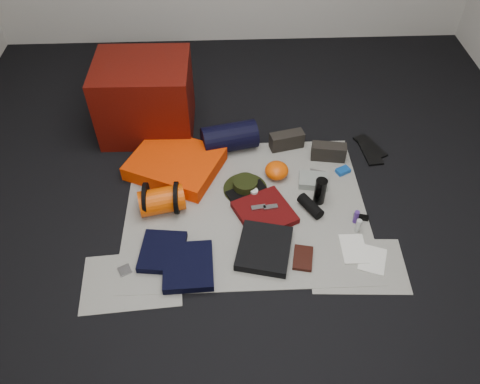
{
  "coord_description": "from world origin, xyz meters",
  "views": [
    {
      "loc": [
        -0.13,
        -2.08,
        2.37
      ],
      "look_at": [
        -0.04,
        0.05,
        0.1
      ],
      "focal_mm": 35.0,
      "sensor_mm": 36.0,
      "label": 1
    }
  ],
  "objects_px": {
    "stuff_sack": "(162,201)",
    "paperback_book": "(303,258)",
    "sleeping_pad": "(175,164)",
    "navy_duffel": "(230,137)",
    "red_cabinet": "(145,98)",
    "water_bottle": "(320,191)",
    "compact_camera": "(317,175)"
  },
  "relations": [
    {
      "from": "paperback_book",
      "to": "red_cabinet",
      "type": "bearing_deg",
      "value": 139.92
    },
    {
      "from": "red_cabinet",
      "to": "compact_camera",
      "type": "height_order",
      "value": "red_cabinet"
    },
    {
      "from": "red_cabinet",
      "to": "paperback_book",
      "type": "relative_size",
      "value": 3.88
    },
    {
      "from": "paperback_book",
      "to": "compact_camera",
      "type": "bearing_deg",
      "value": 86.21
    },
    {
      "from": "red_cabinet",
      "to": "paperback_book",
      "type": "height_order",
      "value": "red_cabinet"
    },
    {
      "from": "stuff_sack",
      "to": "navy_duffel",
      "type": "relative_size",
      "value": 0.73
    },
    {
      "from": "red_cabinet",
      "to": "sleeping_pad",
      "type": "xyz_separation_m",
      "value": [
        0.23,
        -0.5,
        -0.23
      ]
    },
    {
      "from": "compact_camera",
      "to": "navy_duffel",
      "type": "bearing_deg",
      "value": 171.34
    },
    {
      "from": "sleeping_pad",
      "to": "paperback_book",
      "type": "height_order",
      "value": "sleeping_pad"
    },
    {
      "from": "sleeping_pad",
      "to": "stuff_sack",
      "type": "xyz_separation_m",
      "value": [
        -0.07,
        -0.39,
        0.03
      ]
    },
    {
      "from": "red_cabinet",
      "to": "compact_camera",
      "type": "xyz_separation_m",
      "value": [
        1.24,
        -0.63,
        -0.26
      ]
    },
    {
      "from": "sleeping_pad",
      "to": "water_bottle",
      "type": "distance_m",
      "value": 1.05
    },
    {
      "from": "stuff_sack",
      "to": "sleeping_pad",
      "type": "bearing_deg",
      "value": 80.41
    },
    {
      "from": "stuff_sack",
      "to": "compact_camera",
      "type": "relative_size",
      "value": 2.61
    },
    {
      "from": "red_cabinet",
      "to": "water_bottle",
      "type": "bearing_deg",
      "value": -34.18
    },
    {
      "from": "sleeping_pad",
      "to": "paperback_book",
      "type": "relative_size",
      "value": 3.39
    },
    {
      "from": "red_cabinet",
      "to": "paperback_book",
      "type": "distance_m",
      "value": 1.71
    },
    {
      "from": "sleeping_pad",
      "to": "red_cabinet",
      "type": "bearing_deg",
      "value": 114.76
    },
    {
      "from": "compact_camera",
      "to": "red_cabinet",
      "type": "bearing_deg",
      "value": 173.79
    },
    {
      "from": "water_bottle",
      "to": "paperback_book",
      "type": "relative_size",
      "value": 1.11
    },
    {
      "from": "compact_camera",
      "to": "water_bottle",
      "type": "bearing_deg",
      "value": -75.02
    },
    {
      "from": "stuff_sack",
      "to": "paperback_book",
      "type": "xyz_separation_m",
      "value": [
        0.88,
        -0.44,
        -0.07
      ]
    },
    {
      "from": "water_bottle",
      "to": "sleeping_pad",
      "type": "bearing_deg",
      "value": 160.07
    },
    {
      "from": "water_bottle",
      "to": "paperback_book",
      "type": "xyz_separation_m",
      "value": [
        -0.17,
        -0.47,
        -0.09
      ]
    },
    {
      "from": "sleeping_pad",
      "to": "paperback_book",
      "type": "xyz_separation_m",
      "value": [
        0.81,
        -0.83,
        -0.04
      ]
    },
    {
      "from": "stuff_sack",
      "to": "paperback_book",
      "type": "height_order",
      "value": "stuff_sack"
    },
    {
      "from": "stuff_sack",
      "to": "compact_camera",
      "type": "xyz_separation_m",
      "value": [
        1.07,
        0.26,
        -0.06
      ]
    },
    {
      "from": "red_cabinet",
      "to": "stuff_sack",
      "type": "distance_m",
      "value": 0.92
    },
    {
      "from": "stuff_sack",
      "to": "navy_duffel",
      "type": "xyz_separation_m",
      "value": [
        0.46,
        0.6,
        0.02
      ]
    },
    {
      "from": "red_cabinet",
      "to": "water_bottle",
      "type": "height_order",
      "value": "red_cabinet"
    },
    {
      "from": "navy_duffel",
      "to": "water_bottle",
      "type": "height_order",
      "value": "navy_duffel"
    },
    {
      "from": "navy_duffel",
      "to": "water_bottle",
      "type": "bearing_deg",
      "value": -56.73
    }
  ]
}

